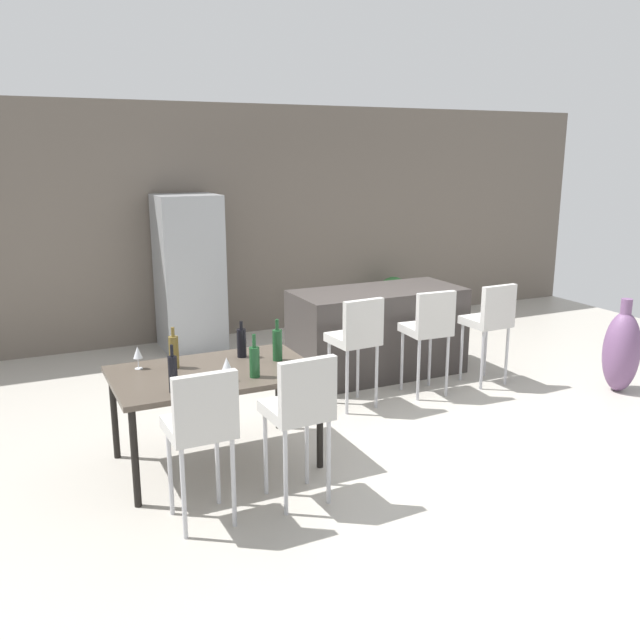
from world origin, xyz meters
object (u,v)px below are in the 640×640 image
(kitchen_island, at_px, (377,332))
(bar_chair_left, at_px, (357,335))
(refrigerator, at_px, (189,273))
(wine_glass_right, at_px, (138,353))
(wine_bottle_end, at_px, (174,352))
(wine_bottle_left, at_px, (173,373))
(dining_table, at_px, (214,378))
(bar_chair_right, at_px, (490,318))
(wine_glass_far, at_px, (227,364))
(dining_chair_far, at_px, (300,406))
(potted_plant, at_px, (393,296))
(dining_chair_near, at_px, (202,423))
(bar_chair_middle, at_px, (429,326))
(wine_bottle_inner, at_px, (242,343))
(wine_bottle_middle, at_px, (255,361))
(floor_vase, at_px, (621,351))
(wine_bottle_corner, at_px, (277,344))

(kitchen_island, distance_m, bar_chair_left, 1.06)
(refrigerator, bearing_deg, wine_glass_right, -111.92)
(wine_bottle_end, bearing_deg, wine_bottle_left, -104.29)
(kitchen_island, height_order, dining_table, kitchen_island)
(bar_chair_right, xyz_separation_m, wine_glass_far, (-3.02, -0.81, 0.17))
(kitchen_island, bearing_deg, dining_chair_far, -130.49)
(wine_glass_far, bearing_deg, potted_plant, 44.47)
(dining_table, relative_size, refrigerator, 0.80)
(potted_plant, bearing_deg, dining_chair_far, -128.45)
(bar_chair_left, distance_m, dining_chair_near, 2.31)
(bar_chair_middle, height_order, wine_bottle_inner, bar_chair_middle)
(bar_chair_middle, relative_size, dining_chair_near, 1.00)
(dining_chair_near, relative_size, wine_bottle_middle, 3.28)
(bar_chair_left, distance_m, wine_bottle_left, 2.09)
(kitchen_island, bearing_deg, dining_chair_near, -139.26)
(kitchen_island, height_order, bar_chair_middle, bar_chair_middle)
(dining_chair_near, height_order, wine_bottle_middle, wine_bottle_middle)
(wine_bottle_end, xyz_separation_m, floor_vase, (4.34, -0.37, -0.46))
(bar_chair_middle, height_order, wine_bottle_end, wine_bottle_end)
(wine_bottle_inner, relative_size, wine_bottle_left, 0.87)
(bar_chair_middle, height_order, wine_glass_right, bar_chair_middle)
(dining_table, height_order, wine_glass_far, wine_glass_far)
(dining_table, xyz_separation_m, wine_glass_far, (0.02, -0.26, 0.18))
(dining_chair_near, height_order, dining_chair_far, same)
(dining_chair_near, bearing_deg, kitchen_island, 40.74)
(dining_table, relative_size, potted_plant, 2.30)
(potted_plant, bearing_deg, wine_bottle_middle, -133.74)
(kitchen_island, xyz_separation_m, bar_chair_middle, (0.11, -0.78, 0.24))
(kitchen_island, relative_size, wine_glass_right, 10.36)
(dining_chair_near, bearing_deg, wine_glass_far, 58.46)
(kitchen_island, relative_size, dining_chair_far, 1.72)
(bar_chair_middle, bearing_deg, wine_glass_far, -160.41)
(floor_vase, bearing_deg, wine_bottle_inner, 173.73)
(dining_chair_far, relative_size, potted_plant, 1.63)
(kitchen_island, bearing_deg, floor_vase, -38.44)
(wine_glass_far, distance_m, floor_vase, 4.10)
(bar_chair_right, distance_m, potted_plant, 2.68)
(bar_chair_right, distance_m, wine_bottle_corner, 2.57)
(bar_chair_right, relative_size, floor_vase, 1.12)
(wine_glass_far, bearing_deg, dining_chair_far, -61.40)
(wine_bottle_inner, bearing_deg, wine_glass_far, -119.53)
(wine_bottle_middle, bearing_deg, wine_bottle_left, -174.40)
(kitchen_island, xyz_separation_m, wine_bottle_inner, (-1.88, -1.09, 0.40))
(wine_bottle_corner, relative_size, floor_vase, 0.35)
(kitchen_island, height_order, bar_chair_right, bar_chair_right)
(dining_table, bearing_deg, dining_chair_far, -68.14)
(wine_bottle_middle, bearing_deg, dining_table, 130.55)
(wine_glass_far, height_order, potted_plant, wine_glass_far)
(wine_bottle_left, bearing_deg, bar_chair_left, 24.90)
(dining_chair_near, xyz_separation_m, potted_plant, (3.85, 4.01, -0.32))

